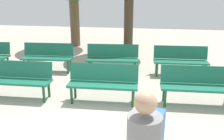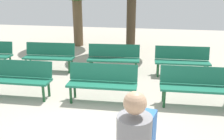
% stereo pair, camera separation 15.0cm
% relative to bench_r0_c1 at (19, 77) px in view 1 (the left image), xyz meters
% --- Properties ---
extents(ground_plane, '(25.44, 25.44, 0.00)m').
position_rel_bench_r0_c1_xyz_m(ground_plane, '(2.15, -1.46, -0.50)').
color(ground_plane, '#B2A899').
extents(bench_r0_c1, '(1.61, 0.52, 0.87)m').
position_rel_bench_r0_c1_xyz_m(bench_r0_c1, '(0.00, 0.00, 0.00)').
color(bench_r0_c1, '#19664C').
rests_on(bench_r0_c1, ground_plane).
extents(bench_r0_c2, '(1.61, 0.53, 0.87)m').
position_rel_bench_r0_c1_xyz_m(bench_r0_c2, '(2.05, 0.08, 0.00)').
color(bench_r0_c2, '#19664C').
rests_on(bench_r0_c2, ground_plane).
extents(bench_r0_c3, '(1.62, 0.54, 0.87)m').
position_rel_bench_r0_c1_xyz_m(bench_r0_c3, '(4.16, 0.24, 0.00)').
color(bench_r0_c3, '#19664C').
rests_on(bench_r0_c3, ground_plane).
extents(bench_r1_c1, '(1.62, 0.57, 0.87)m').
position_rel_bench_r0_c1_xyz_m(bench_r1_c1, '(-0.11, 2.05, 0.00)').
color(bench_r1_c1, '#19664C').
rests_on(bench_r1_c1, ground_plane).
extents(bench_r1_c2, '(1.63, 0.60, 0.87)m').
position_rel_bench_r0_c1_xyz_m(bench_r1_c2, '(1.95, 2.19, 0.00)').
color(bench_r1_c2, '#19664C').
rests_on(bench_r1_c2, ground_plane).
extents(bench_r1_c3, '(1.62, 0.56, 0.87)m').
position_rel_bench_r0_c1_xyz_m(bench_r1_c3, '(4.01, 2.27, 0.00)').
color(bench_r1_c3, '#19664C').
rests_on(bench_r1_c3, ground_plane).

